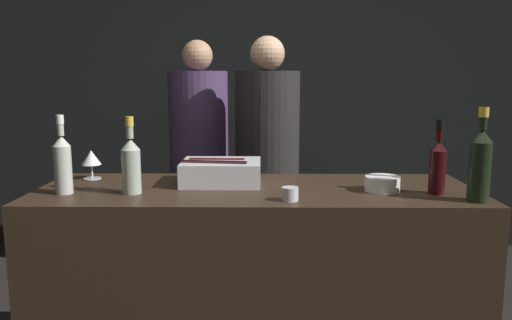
# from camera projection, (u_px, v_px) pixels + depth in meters

# --- Properties ---
(wall_back_chalkboard) EXTENTS (6.40, 0.06, 2.80)m
(wall_back_chalkboard) POSITION_uv_depth(u_px,v_px,m) (259.00, 82.00, 4.13)
(wall_back_chalkboard) COLOR black
(wall_back_chalkboard) RESTS_ON ground_plane
(bar_counter) EXTENTS (1.92, 0.66, 0.95)m
(bar_counter) POSITION_uv_depth(u_px,v_px,m) (256.00, 290.00, 2.27)
(bar_counter) COLOR #2D2116
(bar_counter) RESTS_ON ground_plane
(ice_bin_with_bottles) EXTENTS (0.36, 0.27, 0.12)m
(ice_bin_with_bottles) POSITION_uv_depth(u_px,v_px,m) (220.00, 171.00, 2.28)
(ice_bin_with_bottles) COLOR silver
(ice_bin_with_bottles) RESTS_ON bar_counter
(bowl_white) EXTENTS (0.15, 0.15, 0.06)m
(bowl_white) POSITION_uv_depth(u_px,v_px,m) (383.00, 183.00, 2.14)
(bowl_white) COLOR white
(bowl_white) RESTS_ON bar_counter
(wine_glass) EXTENTS (0.09, 0.09, 0.14)m
(wine_glass) POSITION_uv_depth(u_px,v_px,m) (91.00, 159.00, 2.38)
(wine_glass) COLOR silver
(wine_glass) RESTS_ON bar_counter
(candle_votive) EXTENTS (0.07, 0.07, 0.05)m
(candle_votive) POSITION_uv_depth(u_px,v_px,m) (290.00, 194.00, 1.97)
(candle_votive) COLOR silver
(candle_votive) RESTS_ON bar_counter
(rose_wine_bottle) EXTENTS (0.08, 0.08, 0.32)m
(rose_wine_bottle) POSITION_uv_depth(u_px,v_px,m) (131.00, 163.00, 2.07)
(rose_wine_bottle) COLOR #9EA899
(rose_wine_bottle) RESTS_ON bar_counter
(champagne_bottle) EXTENTS (0.08, 0.08, 0.37)m
(champagne_bottle) POSITION_uv_depth(u_px,v_px,m) (480.00, 163.00, 1.94)
(champagne_bottle) COLOR black
(champagne_bottle) RESTS_ON bar_counter
(red_wine_bottle_black_foil) EXTENTS (0.07, 0.07, 0.31)m
(red_wine_bottle_black_foil) POSITION_uv_depth(u_px,v_px,m) (438.00, 164.00, 2.07)
(red_wine_bottle_black_foil) COLOR black
(red_wine_bottle_black_foil) RESTS_ON bar_counter
(white_wine_bottle) EXTENTS (0.07, 0.07, 0.33)m
(white_wine_bottle) POSITION_uv_depth(u_px,v_px,m) (63.00, 162.00, 2.07)
(white_wine_bottle) COLOR #B2B7AD
(white_wine_bottle) RESTS_ON bar_counter
(person_in_hoodie) EXTENTS (0.41, 0.41, 1.69)m
(person_in_hoodie) POSITION_uv_depth(u_px,v_px,m) (199.00, 150.00, 3.50)
(person_in_hoodie) COLOR black
(person_in_hoodie) RESTS_ON ground_plane
(person_blond_tee) EXTENTS (0.40, 0.40, 1.68)m
(person_blond_tee) POSITION_uv_depth(u_px,v_px,m) (267.00, 159.00, 3.13)
(person_blond_tee) COLOR black
(person_blond_tee) RESTS_ON ground_plane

